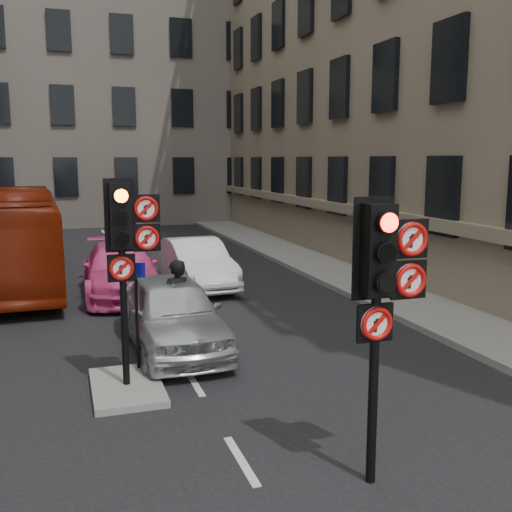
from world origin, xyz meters
TOP-DOWN VIEW (x-y plane):
  - pavement_right at (7.20, 12.00)m, footprint 3.00×50.00m
  - centre_island at (-1.20, 5.00)m, footprint 1.20×2.00m
  - building_far at (0.00, 38.00)m, footprint 30.00×14.00m
  - signal_near at (1.49, 0.99)m, footprint 0.91×0.40m
  - signal_far at (-1.11, 4.99)m, footprint 0.91×0.40m
  - car_silver at (-0.01, 7.07)m, footprint 1.96×4.64m
  - car_white at (1.82, 13.05)m, footprint 1.83×4.68m
  - car_pink at (-0.56, 12.63)m, footprint 2.27×5.28m
  - bus_red at (-3.60, 15.50)m, footprint 2.94×11.04m
  - motorcycle at (-0.50, 6.18)m, footprint 0.62×1.61m
  - motorcyclist at (0.10, 7.14)m, footprint 0.81×0.67m
  - info_sign at (-0.90, 5.73)m, footprint 0.34×0.15m

SIDE VIEW (x-z plane):
  - centre_island at x=-1.20m, z-range 0.00..0.12m
  - pavement_right at x=7.20m, z-range 0.00..0.16m
  - motorcycle at x=-0.50m, z-range 0.00..0.94m
  - car_pink at x=-0.56m, z-range 0.00..1.51m
  - car_white at x=1.82m, z-range 0.00..1.52m
  - car_silver at x=-0.01m, z-range 0.00..1.57m
  - motorcyclist at x=0.10m, z-range 0.00..1.92m
  - info_sign at x=-0.90m, z-range 0.41..2.44m
  - bus_red at x=-3.60m, z-range 0.00..3.05m
  - signal_near at x=1.49m, z-range 0.79..4.37m
  - signal_far at x=-1.11m, z-range 0.91..4.49m
  - building_far at x=0.00m, z-range 0.00..20.00m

